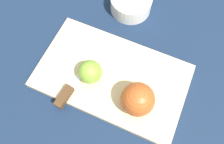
# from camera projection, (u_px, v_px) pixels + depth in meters

# --- Properties ---
(ground_plane) EXTENTS (4.00, 4.00, 0.00)m
(ground_plane) POSITION_uv_depth(u_px,v_px,m) (112.00, 78.00, 0.64)
(ground_plane) COLOR #14233D
(cutting_board) EXTENTS (0.44, 0.28, 0.02)m
(cutting_board) POSITION_uv_depth(u_px,v_px,m) (112.00, 76.00, 0.63)
(cutting_board) COLOR #D1B789
(cutting_board) RESTS_ON ground_plane
(apple_half_left) EXTENTS (0.09, 0.09, 0.09)m
(apple_half_left) POSITION_uv_depth(u_px,v_px,m) (138.00, 99.00, 0.54)
(apple_half_left) COLOR #AD4C1E
(apple_half_left) RESTS_ON cutting_board
(apple_half_right) EXTENTS (0.06, 0.06, 0.06)m
(apple_half_right) POSITION_uv_depth(u_px,v_px,m) (90.00, 72.00, 0.58)
(apple_half_right) COLOR olive
(apple_half_right) RESTS_ON cutting_board
(knife) EXTENTS (0.05, 0.15, 0.02)m
(knife) POSITION_uv_depth(u_px,v_px,m) (66.00, 94.00, 0.58)
(knife) COLOR silver
(knife) RESTS_ON cutting_board
(bowl) EXTENTS (0.13, 0.13, 0.05)m
(bowl) POSITION_uv_depth(u_px,v_px,m) (131.00, 3.00, 0.71)
(bowl) COLOR silver
(bowl) RESTS_ON ground_plane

